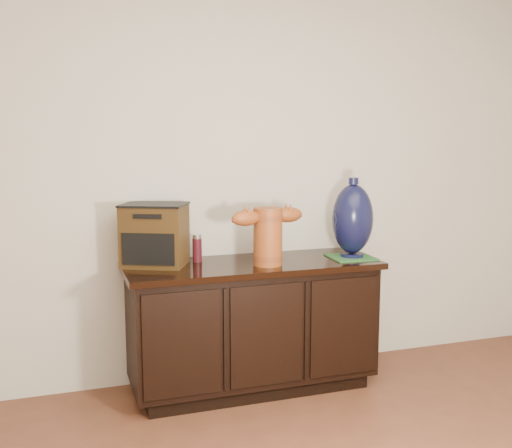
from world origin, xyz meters
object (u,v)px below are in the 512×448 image
object	(u,v)px
lamp_base	(353,219)
spray_can	(197,248)
tv_radio	(155,235)
terracotta_vessel	(268,233)
sideboard	(252,324)

from	to	relation	value
lamp_base	spray_can	bearing A→B (deg)	168.73
tv_radio	spray_can	size ratio (longest dim) A/B	2.72
tv_radio	spray_can	world-z (taller)	tv_radio
terracotta_vessel	sideboard	bearing A→B (deg)	111.44
sideboard	terracotta_vessel	size ratio (longest dim) A/B	3.17
terracotta_vessel	spray_can	bearing A→B (deg)	137.10
sideboard	terracotta_vessel	bearing A→B (deg)	-56.73
spray_can	terracotta_vessel	bearing A→B (deg)	-31.07
lamp_base	terracotta_vessel	bearing A→B (deg)	-176.36
sideboard	tv_radio	world-z (taller)	tv_radio
lamp_base	spray_can	distance (m)	0.93
terracotta_vessel	lamp_base	xyz separation A→B (m)	(0.55, 0.03, 0.05)
terracotta_vessel	tv_radio	size ratio (longest dim) A/B	1.07
sideboard	lamp_base	distance (m)	0.86
lamp_base	tv_radio	bearing A→B (deg)	171.87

